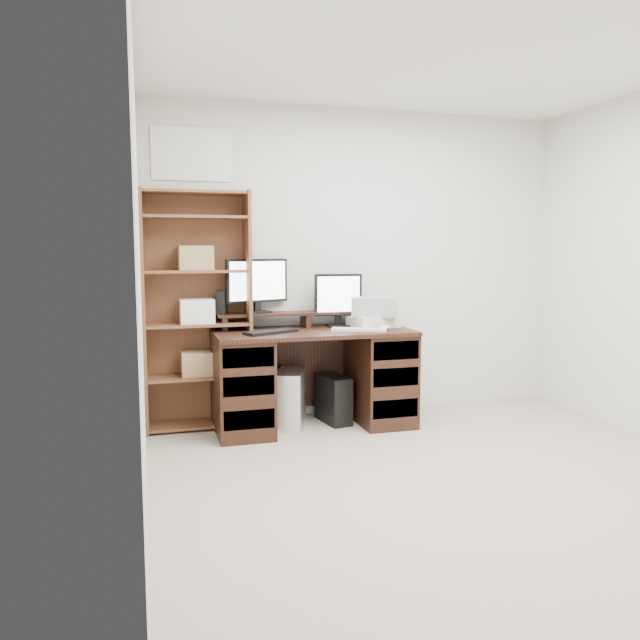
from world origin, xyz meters
name	(u,v)px	position (x,y,z in m)	size (l,w,h in m)	color
room	(486,271)	(0.00, 0.00, 1.25)	(3.54, 4.04, 2.54)	#B2A38E
desk	(312,376)	(-0.50, 1.64, 0.39)	(1.50, 0.70, 0.75)	black
riser_shelf	(305,315)	(-0.50, 1.85, 0.84)	(1.40, 0.22, 0.12)	black
monitor_wide	(257,283)	(-0.88, 1.87, 1.10)	(0.51, 0.21, 0.42)	black
monitor_small	(338,298)	(-0.24, 1.80, 0.98)	(0.38, 0.15, 0.42)	black
speaker	(222,303)	(-1.16, 1.84, 0.96)	(0.07, 0.07, 0.18)	black
keyboard_black	(271,332)	(-0.84, 1.54, 0.76)	(0.41, 0.14, 0.02)	black
keyboard_white	(359,330)	(-0.17, 1.50, 0.76)	(0.41, 0.12, 0.02)	silver
mouse	(385,327)	(0.04, 1.50, 0.77)	(0.09, 0.06, 0.04)	silver
printer	(373,321)	(0.01, 1.68, 0.79)	(0.35, 0.26, 0.09)	beige
basket	(374,307)	(0.01, 1.68, 0.91)	(0.35, 0.25, 0.15)	#969BA0
tower_silver	(291,398)	(-0.66, 1.68, 0.22)	(0.19, 0.44, 0.44)	silver
tower_black	(333,399)	(-0.31, 1.70, 0.19)	(0.21, 0.39, 0.37)	black
bookshelf	(197,308)	(-1.35, 1.86, 0.92)	(0.80, 0.30, 1.80)	brown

